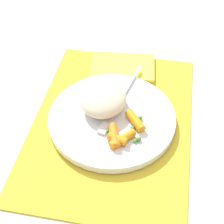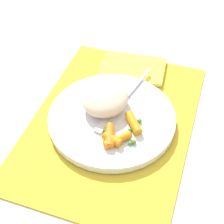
% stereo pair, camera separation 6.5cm
% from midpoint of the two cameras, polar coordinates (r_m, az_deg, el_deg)
% --- Properties ---
extents(ground_plane, '(2.40, 2.40, 0.00)m').
position_cam_midpoint_polar(ground_plane, '(0.69, -2.70, -1.94)').
color(ground_plane, beige).
extents(placemat, '(0.44, 0.31, 0.01)m').
position_cam_midpoint_polar(placemat, '(0.69, -2.71, -1.77)').
color(placemat, gold).
rests_on(placemat, ground_plane).
extents(plate, '(0.25, 0.25, 0.02)m').
position_cam_midpoint_polar(plate, '(0.68, -2.74, -1.17)').
color(plate, white).
rests_on(plate, placemat).
extents(rice_mound, '(0.10, 0.09, 0.04)m').
position_cam_midpoint_polar(rice_mound, '(0.68, -4.22, 2.03)').
color(rice_mound, beige).
rests_on(rice_mound, plate).
extents(carrot_portion, '(0.10, 0.07, 0.02)m').
position_cam_midpoint_polar(carrot_portion, '(0.63, -1.07, -3.59)').
color(carrot_portion, orange).
rests_on(carrot_portion, plate).
extents(pea_scatter, '(0.08, 0.09, 0.01)m').
position_cam_midpoint_polar(pea_scatter, '(0.64, -1.49, -3.14)').
color(pea_scatter, '#4F9D3A').
rests_on(pea_scatter, plate).
extents(fork, '(0.21, 0.06, 0.01)m').
position_cam_midpoint_polar(fork, '(0.69, -1.68, 1.18)').
color(fork, silver).
rests_on(fork, plate).
extents(napkin, '(0.11, 0.16, 0.01)m').
position_cam_midpoint_polar(napkin, '(0.80, -0.59, 7.48)').
color(napkin, '#EAE54C').
rests_on(napkin, placemat).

